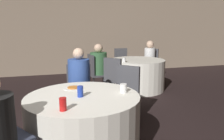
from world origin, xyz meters
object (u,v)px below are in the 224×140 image
object	(u,v)px
person_black_shirt	(3,139)
soda_can_blue	(80,91)
pizza_plate_near	(74,88)
soda_can_red	(63,104)
chair_near_northeast	(126,90)
chair_far_northeast	(151,61)
person_blue_shirt	(79,87)
chair_near_north	(79,87)
person_green_jacket	(101,68)
table_near	(84,126)
table_far	(137,74)
chair_far_southwest	(115,75)
chair_far_west	(95,70)
person_white_shirt	(149,61)
chair_far_north	(122,61)

from	to	relation	value
person_black_shirt	soda_can_blue	xyz separation A→B (m)	(0.70, 0.47, 0.21)
pizza_plate_near	soda_can_red	distance (m)	0.75
chair_near_northeast	pizza_plate_near	xyz separation A→B (m)	(-0.83, -0.40, 0.20)
chair_far_northeast	person_blue_shirt	size ratio (longest dim) A/B	0.76
chair_near_north	soda_can_blue	bearing A→B (deg)	88.51
soda_can_red	chair_far_northeast	bearing A→B (deg)	54.13
chair_near_northeast	person_green_jacket	xyz separation A→B (m)	(0.00, 1.66, 0.05)
table_near	person_black_shirt	xyz separation A→B (m)	(-0.73, -0.50, 0.21)
table_far	pizza_plate_near	size ratio (longest dim) A/B	5.27
chair_near_northeast	person_blue_shirt	distance (m)	0.71
chair_far_southwest	person_black_shirt	bearing A→B (deg)	-78.83
person_blue_shirt	person_green_jacket	size ratio (longest dim) A/B	1.04
table_near	chair_far_southwest	xyz separation A→B (m)	(0.89, 1.75, 0.18)
chair_near_north	person_black_shirt	xyz separation A→B (m)	(-0.83, -1.55, 0.04)
pizza_plate_near	soda_can_red	bearing A→B (deg)	-103.36
person_black_shirt	person_green_jacket	distance (m)	3.26
chair_far_west	person_green_jacket	world-z (taller)	person_green_jacket
person_white_shirt	person_blue_shirt	bearing A→B (deg)	88.46
chair_near_north	chair_far_west	size ratio (longest dim) A/B	1.00
chair_far_northeast	person_green_jacket	xyz separation A→B (m)	(-1.64, -0.87, 0.05)
soda_can_red	soda_can_blue	bearing A→B (deg)	60.38
table_far	person_black_shirt	distance (m)	3.84
chair_far_north	person_black_shirt	xyz separation A→B (m)	(-2.38, -4.05, 0.04)
chair_near_north	person_blue_shirt	bearing A→B (deg)	90.00
chair_near_north	chair_far_north	distance (m)	2.94
person_blue_shirt	person_white_shirt	world-z (taller)	person_blue_shirt
chair_near_northeast	chair_far_north	world-z (taller)	same
chair_near_north	soda_can_red	xyz separation A→B (m)	(-0.33, -1.45, 0.25)
soda_can_red	chair_far_west	bearing A→B (deg)	72.96
chair_far_north	soda_can_blue	bearing A→B (deg)	63.06
soda_can_blue	chair_far_west	bearing A→B (deg)	75.05
chair_far_west	chair_far_northeast	bearing A→B (deg)	110.70
table_near	person_white_shirt	xyz separation A→B (m)	(2.29, 3.13, 0.20)
table_near	chair_near_north	bearing A→B (deg)	85.06
chair_far_north	person_green_jacket	bearing A→B (deg)	51.04
chair_far_west	soda_can_red	bearing A→B (deg)	-22.57
chair_far_southwest	soda_can_blue	size ratio (longest dim) A/B	7.38
table_far	chair_near_north	xyz separation A→B (m)	(-1.59, -1.43, 0.18)
chair_far_southwest	person_black_shirt	size ratio (longest dim) A/B	0.79
chair_far_northeast	chair_far_north	world-z (taller)	same
chair_far_north	chair_far_northeast	bearing A→B (deg)	157.50
person_green_jacket	person_black_shirt	bearing A→B (deg)	-32.97
chair_far_northeast	person_white_shirt	bearing A→B (deg)	90.00
pizza_plate_near	person_white_shirt	bearing A→B (deg)	49.97
person_blue_shirt	soda_can_blue	size ratio (longest dim) A/B	9.66
person_black_shirt	chair_far_northeast	bearing A→B (deg)	105.66
table_far	soda_can_blue	xyz separation A→B (m)	(-1.71, -2.51, 0.43)
chair_far_southwest	soda_can_blue	distance (m)	2.03
chair_far_northeast	person_black_shirt	distance (m)	4.90
person_black_shirt	pizza_plate_near	xyz separation A→B (m)	(0.67, 0.83, 0.16)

